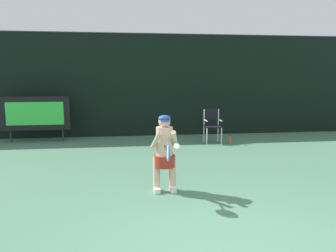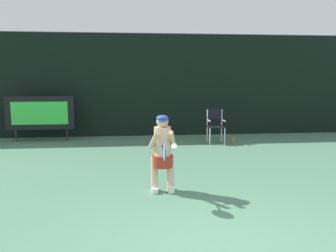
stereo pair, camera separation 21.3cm
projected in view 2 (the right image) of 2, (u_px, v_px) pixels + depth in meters
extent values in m
cube|color=black|center=(164.00, 86.00, 11.79)|extent=(18.00, 0.12, 3.60)
cylinder|color=#38383D|center=(164.00, 34.00, 11.52)|extent=(18.00, 0.05, 0.05)
cube|color=black|center=(40.00, 113.00, 10.76)|extent=(2.20, 0.20, 1.10)
cube|color=green|center=(40.00, 113.00, 10.66)|extent=(1.80, 0.01, 0.75)
cylinder|color=#2D2D33|center=(16.00, 136.00, 10.79)|extent=(0.05, 0.05, 0.40)
cylinder|color=#2D2D33|center=(67.00, 135.00, 10.96)|extent=(0.05, 0.05, 0.40)
cylinder|color=white|center=(210.00, 136.00, 10.31)|extent=(0.04, 0.04, 0.52)
cylinder|color=white|center=(225.00, 136.00, 10.36)|extent=(0.04, 0.04, 0.52)
cylinder|color=white|center=(207.00, 134.00, 10.71)|extent=(0.04, 0.04, 0.52)
cylinder|color=white|center=(221.00, 134.00, 10.76)|extent=(0.04, 0.04, 0.52)
cube|color=black|center=(216.00, 127.00, 10.49)|extent=(0.52, 0.44, 0.03)
cylinder|color=white|center=(207.00, 118.00, 10.63)|extent=(0.04, 0.04, 0.56)
cylinder|color=white|center=(222.00, 118.00, 10.68)|extent=(0.04, 0.04, 0.56)
cube|color=black|center=(215.00, 115.00, 10.64)|extent=(0.48, 0.02, 0.34)
cylinder|color=white|center=(209.00, 121.00, 10.44)|extent=(0.04, 0.44, 0.04)
cylinder|color=white|center=(223.00, 120.00, 10.49)|extent=(0.04, 0.44, 0.04)
cylinder|color=#D66025|center=(233.00, 140.00, 10.49)|extent=(0.07, 0.07, 0.24)
cylinder|color=black|center=(233.00, 136.00, 10.47)|extent=(0.03, 0.03, 0.03)
cube|color=white|center=(155.00, 189.00, 6.08)|extent=(0.11, 0.26, 0.09)
cube|color=white|center=(171.00, 189.00, 6.11)|extent=(0.11, 0.26, 0.09)
cylinder|color=#DBB293|center=(155.00, 174.00, 6.09)|extent=(0.13, 0.13, 0.66)
cylinder|color=#DBB293|center=(171.00, 174.00, 6.12)|extent=(0.13, 0.13, 0.66)
cylinder|color=#9F2A1D|center=(163.00, 161.00, 6.07)|extent=(0.39, 0.39, 0.22)
cylinder|color=#DBB293|center=(162.00, 142.00, 6.01)|extent=(0.31, 0.31, 0.56)
sphere|color=#DBB293|center=(162.00, 122.00, 5.96)|extent=(0.22, 0.22, 0.22)
ellipsoid|color=#284C93|center=(162.00, 118.00, 5.95)|extent=(0.22, 0.22, 0.12)
cube|color=#284C93|center=(163.00, 121.00, 5.86)|extent=(0.17, 0.12, 0.02)
cylinder|color=#DBB293|center=(154.00, 140.00, 5.82)|extent=(0.19, 0.46, 0.39)
cylinder|color=#DBB293|center=(172.00, 139.00, 5.86)|extent=(0.19, 0.46, 0.39)
cylinder|color=white|center=(174.00, 147.00, 5.76)|extent=(0.13, 0.13, 0.12)
cylinder|color=black|center=(163.00, 148.00, 5.63)|extent=(0.03, 0.28, 0.03)
torus|color=#2B66B2|center=(164.00, 152.00, 5.33)|extent=(0.02, 0.31, 0.31)
ellipsoid|color=silver|center=(164.00, 152.00, 5.33)|extent=(0.01, 0.26, 0.26)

